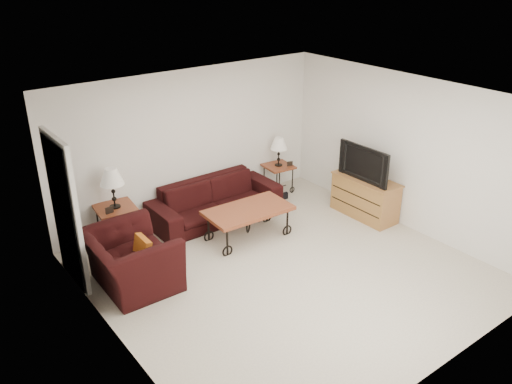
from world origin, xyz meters
The scene contains 20 objects.
ground centered at (0.00, 0.00, 0.00)m, with size 5.00×5.00×0.00m, color beige.
wall_back centered at (0.00, 2.50, 1.25)m, with size 5.00×0.02×2.50m, color white.
wall_front centered at (0.00, -2.50, 1.25)m, with size 5.00×0.02×2.50m, color white.
wall_left centered at (-2.50, 0.00, 1.25)m, with size 0.02×5.00×2.50m, color white.
wall_right centered at (2.50, 0.00, 1.25)m, with size 0.02×5.00×2.50m, color white.
ceiling centered at (0.00, 0.00, 2.50)m, with size 5.00×5.00×0.00m, color white.
doorway centered at (-2.47, 1.65, 1.02)m, with size 0.08×0.94×2.04m, color black.
sofa centered at (0.14, 2.02, 0.33)m, with size 2.27×0.89×0.66m, color black.
side_table_left centered at (-1.56, 2.20, 0.32)m, with size 0.58×0.58×0.63m, color brown.
side_table_right centered at (1.67, 2.20, 0.27)m, with size 0.50×0.50×0.55m, color brown.
lamp_left centered at (-1.56, 2.20, 0.95)m, with size 0.36×0.36×0.63m, color black, non-canonical shape.
lamp_right centered at (1.67, 2.20, 0.82)m, with size 0.31×0.31×0.55m, color black, non-canonical shape.
photo_frame_left centered at (-1.71, 2.05, 0.69)m, with size 0.13×0.02×0.11m, color black.
photo_frame_right centered at (1.82, 2.05, 0.59)m, with size 0.11×0.01×0.09m, color black.
coffee_table centered at (0.17, 1.13, 0.25)m, with size 1.35×0.73×0.51m, color brown.
armchair centered at (-1.88, 1.02, 0.39)m, with size 1.21×1.06×0.79m, color black.
throw_pillow centered at (-1.73, 0.97, 0.52)m, with size 0.36×0.09×0.36m, color #B86917.
tv_stand centered at (2.23, 0.54, 0.35)m, with size 0.48×1.16×0.69m, color #A2603C.
television centered at (2.21, 0.54, 0.99)m, with size 1.04×0.14×0.60m, color black.
backpack centered at (1.40, 1.83, 0.19)m, with size 0.30×0.23×0.38m, color black.
Camera 1 is at (-4.22, -4.85, 4.17)m, focal length 37.02 mm.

